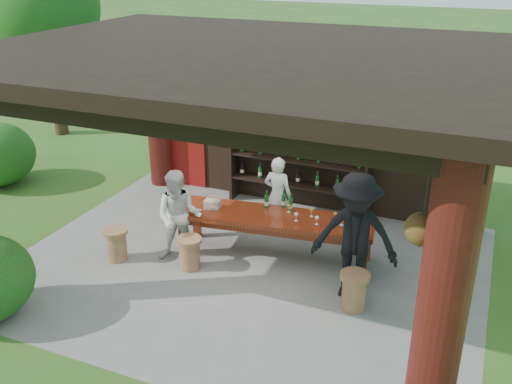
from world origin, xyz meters
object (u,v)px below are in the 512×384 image
at_px(tasting_table, 275,222).
at_px(host, 278,195).
at_px(stool_near_left, 190,252).
at_px(napkin_basket, 212,204).
at_px(guest_man, 355,237).
at_px(wine_shelf, 299,149).
at_px(stool_near_right, 354,290).
at_px(guest_woman, 179,217).
at_px(stool_far_left, 116,244).

height_order(tasting_table, host, host).
bearing_deg(stool_near_left, tasting_table, 39.00).
distance_m(stool_near_left, host, 1.98).
bearing_deg(napkin_basket, guest_man, -11.01).
distance_m(wine_shelf, guest_man, 3.15).
bearing_deg(guest_man, host, 135.11).
bearing_deg(napkin_basket, stool_near_left, -92.49).
xyz_separation_m(stool_near_left, host, (0.84, 1.75, 0.43)).
distance_m(stool_near_left, stool_near_right, 2.70).
xyz_separation_m(tasting_table, stool_near_right, (1.59, -0.96, -0.33)).
bearing_deg(wine_shelf, guest_woman, -112.52).
xyz_separation_m(host, guest_woman, (-1.12, -1.54, 0.06)).
xyz_separation_m(host, guest_man, (1.75, -1.47, 0.25)).
height_order(stool_near_left, stool_far_left, stool_far_left).
bearing_deg(host, wine_shelf, -85.49).
distance_m(wine_shelf, stool_far_left, 3.84).
distance_m(stool_near_right, guest_man, 0.76).
height_order(wine_shelf, stool_near_right, wine_shelf).
height_order(stool_near_left, host, host).
bearing_deg(guest_man, napkin_basket, 164.20).
relative_size(tasting_table, guest_woman, 2.13).
distance_m(stool_near_right, napkin_basket, 2.84).
distance_m(guest_man, napkin_basket, 2.60).
xyz_separation_m(stool_near_left, stool_far_left, (-1.25, -0.22, 0.00)).
bearing_deg(wine_shelf, guest_man, -55.93).
xyz_separation_m(stool_far_left, napkin_basket, (1.29, 0.99, 0.53)).
bearing_deg(tasting_table, napkin_basket, -173.18).
bearing_deg(guest_man, stool_near_left, -178.73).
height_order(guest_woman, guest_man, guest_man).
height_order(stool_near_right, host, host).
distance_m(host, guest_woman, 1.90).
xyz_separation_m(host, napkin_basket, (-0.80, -0.97, 0.10)).
distance_m(wine_shelf, tasting_table, 2.09).
bearing_deg(stool_near_left, host, 64.34).
distance_m(wine_shelf, stool_near_left, 3.14).
relative_size(tasting_table, stool_near_right, 5.86).
bearing_deg(napkin_basket, wine_shelf, 69.41).
xyz_separation_m(stool_near_right, guest_man, (-0.11, 0.33, 0.67)).
bearing_deg(stool_near_left, stool_near_right, -1.21).
distance_m(stool_near_left, guest_man, 2.69).
bearing_deg(guest_man, tasting_table, 152.23).
bearing_deg(guest_man, wine_shelf, 119.28).
bearing_deg(host, stool_near_left, 68.18).
distance_m(tasting_table, guest_man, 1.64).
height_order(wine_shelf, guest_woman, wine_shelf).
distance_m(tasting_table, napkin_basket, 1.10).
xyz_separation_m(tasting_table, napkin_basket, (-1.08, -0.13, 0.19)).
xyz_separation_m(stool_near_left, napkin_basket, (0.03, 0.77, 0.53)).
relative_size(stool_near_left, host, 0.38).
height_order(tasting_table, stool_near_right, tasting_table).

